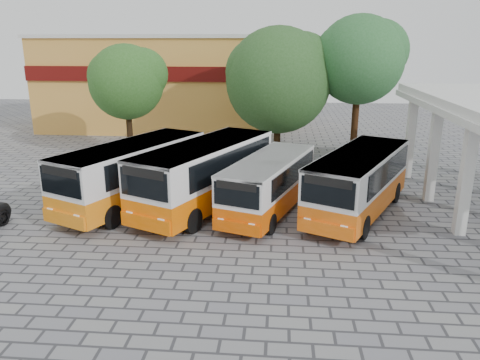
# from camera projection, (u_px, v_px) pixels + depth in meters

# --- Properties ---
(ground) EXTENTS (90.00, 90.00, 0.00)m
(ground) POSITION_uv_depth(u_px,v_px,m) (271.00, 245.00, 18.66)
(ground) COLOR slate
(ground) RESTS_ON ground
(shophouse_block) EXTENTS (20.40, 10.40, 8.30)m
(shophouse_block) POSITION_uv_depth(u_px,v_px,m) (159.00, 82.00, 43.17)
(shophouse_block) COLOR gold
(shophouse_block) RESTS_ON ground
(bus_far_left) EXTENTS (5.90, 9.18, 3.08)m
(bus_far_left) POSITION_uv_depth(u_px,v_px,m) (133.00, 171.00, 22.66)
(bus_far_left) COLOR orange
(bus_far_left) RESTS_ON ground
(bus_centre_left) EXTENTS (6.09, 9.48, 3.18)m
(bus_centre_left) POSITION_uv_depth(u_px,v_px,m) (206.00, 172.00, 22.27)
(bus_centre_left) COLOR #F36200
(bus_centre_left) RESTS_ON ground
(bus_centre_right) EXTENTS (4.49, 7.79, 2.63)m
(bus_centre_right) POSITION_uv_depth(u_px,v_px,m) (269.00, 182.00, 21.73)
(bus_centre_right) COLOR #DE4E00
(bus_centre_right) RESTS_ON ground
(bus_far_right) EXTENTS (5.84, 8.81, 2.96)m
(bus_far_right) POSITION_uv_depth(u_px,v_px,m) (359.00, 179.00, 21.48)
(bus_far_right) COLOR #E85F0A
(bus_far_right) RESTS_ON ground
(tree_left) EXTENTS (5.19, 4.94, 7.66)m
(tree_left) POSITION_uv_depth(u_px,v_px,m) (127.00, 80.00, 30.89)
(tree_left) COLOR black
(tree_left) RESTS_ON ground
(tree_middle) EXTENTS (7.73, 7.36, 8.84)m
(tree_middle) POSITION_uv_depth(u_px,v_px,m) (280.00, 77.00, 32.42)
(tree_middle) COLOR black
(tree_middle) RESTS_ON ground
(tree_right) EXTENTS (6.33, 6.03, 9.58)m
(tree_right) POSITION_uv_depth(u_px,v_px,m) (361.00, 57.00, 31.68)
(tree_right) COLOR #3B200E
(tree_right) RESTS_ON ground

